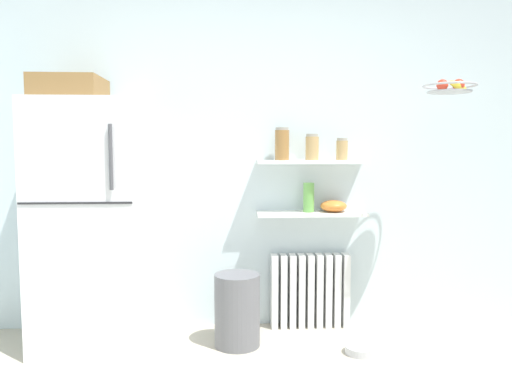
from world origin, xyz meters
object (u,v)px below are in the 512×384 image
Objects in this scene: refrigerator at (90,219)px; vase at (309,197)px; storage_jar_0 at (282,144)px; trash_bin at (237,310)px; storage_jar_1 at (312,147)px; hanging_fruit_basket at (451,87)px; shelf_bowl at (334,206)px; pet_food_bowl at (360,350)px; radiator at (310,291)px; storage_jar_2 at (342,149)px.

refrigerator is 1.54m from vase.
storage_jar_0 is 0.48× the size of trash_bin.
vase is at bearing 0.00° from storage_jar_0.
hanging_fruit_basket is (0.85, -0.36, 0.39)m from storage_jar_1.
storage_jar_0 reaches higher than storage_jar_1.
pet_food_bowl is at bearing -79.82° from shelf_bowl.
hanging_fruit_basket is (0.85, -0.39, 1.47)m from radiator.
storage_jar_1 is (-0.00, -0.03, 1.07)m from radiator.
refrigerator reaches higher than radiator.
storage_jar_1 reaches higher than vase.
hanging_fruit_basket reaches higher than storage_jar_2.
storage_jar_0 reaches higher than radiator.
storage_jar_1 is 0.55× the size of hanging_fruit_basket.
storage_jar_1 is at bearing 28.28° from trash_bin.
radiator is at bearing 169.58° from shelf_bowl.
storage_jar_1 is (0.22, 0.00, -0.02)m from storage_jar_0.
hanging_fruit_basket reaches higher than radiator.
radiator is 1.07m from storage_jar_1.
vase reaches higher than radiator.
radiator is 2.71× the size of vase.
hanging_fruit_basket is (0.69, -0.36, 0.82)m from shelf_bowl.
storage_jar_2 is at bearing 93.54° from pet_food_bowl.
vase is (1.53, 0.20, 0.12)m from refrigerator.
radiator is 0.62m from pet_food_bowl.
storage_jar_0 is at bearing 134.30° from pet_food_bowl.
radiator is 1.70× the size of hanging_fruit_basket.
trash_bin is at bearing 167.18° from pet_food_bowl.
pet_food_bowl is at bearing -60.58° from vase.
storage_jar_2 is (0.22, -0.03, 1.06)m from radiator.
refrigerator is at bearing 176.14° from hanging_fruit_basket.
radiator is 3.64× the size of storage_jar_2.
storage_jar_1 is 0.22m from storage_jar_2.
radiator is 3.09× the size of storage_jar_1.
trash_bin is at bearing -150.75° from vase.
pet_food_bowl is at bearing -168.87° from hanging_fruit_basket.
vase is 0.44× the size of trash_bin.
refrigerator is 8.39× the size of vase.
storage_jar_0 is at bearing -180.00° from storage_jar_1.
refrigerator reaches higher than shelf_bowl.
trash_bin is (-0.72, -0.30, -0.67)m from shelf_bowl.
storage_jar_1 is at bearing -90.00° from radiator.
vase is 0.20m from shelf_bowl.
vase is 0.95m from trash_bin.
refrigerator is at bearing -171.39° from storage_jar_0.
vase is (-0.02, 0.00, -0.37)m from storage_jar_1.
refrigerator reaches higher than hanging_fruit_basket.
pet_food_bowl is at bearing -12.82° from trash_bin.
refrigerator is at bearing -171.51° from radiator.
trash_bin is (-0.55, -0.33, -0.03)m from radiator.
hanging_fruit_basket is (0.87, -0.36, 0.76)m from vase.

